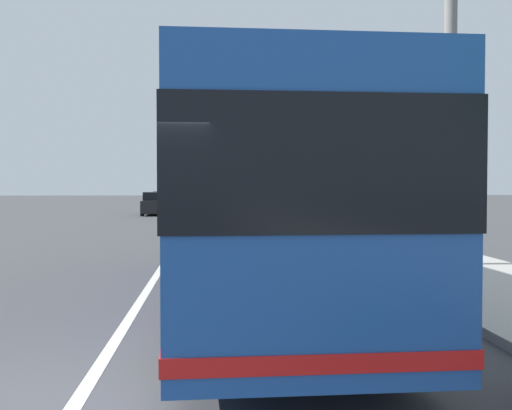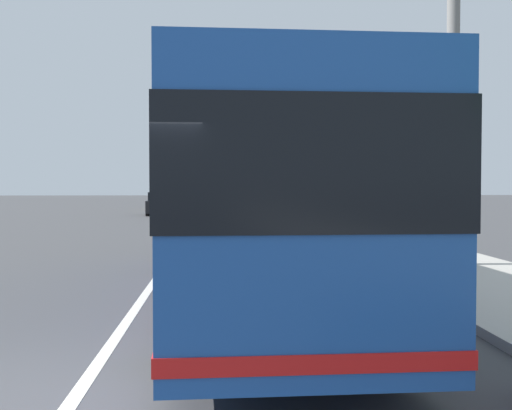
% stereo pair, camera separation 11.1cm
% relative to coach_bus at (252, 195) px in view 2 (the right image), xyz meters
% --- Properties ---
extents(ground_plane, '(220.00, 220.00, 0.00)m').
position_rel_coach_bus_xyz_m(ground_plane, '(-5.00, 1.92, -1.84)').
color(ground_plane, '#424244').
extents(sidewalk_curb, '(110.00, 3.60, 0.14)m').
position_rel_coach_bus_xyz_m(sidewalk_curb, '(5.00, -4.69, -1.77)').
color(sidewalk_curb, '#B2ADA3').
rests_on(sidewalk_curb, ground).
extents(lane_divider_line, '(110.00, 0.16, 0.01)m').
position_rel_coach_bus_xyz_m(lane_divider_line, '(5.00, 1.92, -1.84)').
color(lane_divider_line, silver).
rests_on(lane_divider_line, ground).
extents(coach_bus, '(12.29, 3.09, 3.23)m').
position_rel_coach_bus_xyz_m(coach_bus, '(0.00, 0.00, 0.00)').
color(coach_bus, '#1E4C9E').
rests_on(coach_bus, ground).
extents(car_far_distant, '(4.67, 2.19, 1.48)m').
position_rel_coach_bus_xyz_m(car_far_distant, '(12.17, -0.10, -1.15)').
color(car_far_distant, gray).
rests_on(car_far_distant, ground).
extents(car_oncoming, '(4.11, 1.91, 1.50)m').
position_rel_coach_bus_xyz_m(car_oncoming, '(31.15, 4.46, -1.13)').
color(car_oncoming, black).
rests_on(car_oncoming, ground).
extents(car_behind_bus, '(4.65, 2.07, 1.45)m').
position_rel_coach_bus_xyz_m(car_behind_bus, '(40.78, 4.54, -1.14)').
color(car_behind_bus, gold).
rests_on(car_behind_bus, ground).
extents(car_side_street, '(4.53, 1.90, 1.50)m').
position_rel_coach_bus_xyz_m(car_side_street, '(32.43, -0.15, -1.12)').
color(car_side_street, black).
rests_on(car_side_street, ground).
extents(utility_pole, '(0.30, 0.30, 7.45)m').
position_rel_coach_bus_xyz_m(utility_pole, '(3.69, -4.88, 1.88)').
color(utility_pole, slate).
rests_on(utility_pole, ground).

